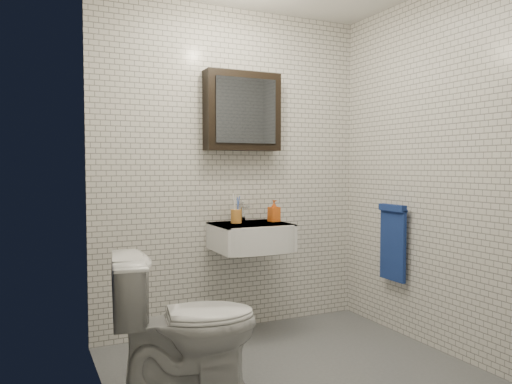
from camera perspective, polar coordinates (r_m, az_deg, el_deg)
ground at (r=3.27m, az=4.57°, el=-19.99°), size 2.20×2.00×0.01m
room_shell at (r=3.02m, az=4.69°, el=6.51°), size 2.22×2.02×2.51m
washbasin at (r=3.72m, az=-0.34°, el=-5.11°), size 0.55×0.50×0.20m
faucet at (r=3.88m, az=-1.56°, el=-2.38°), size 0.06×0.20×0.15m
mirror_cabinet at (r=3.88m, az=-1.55°, el=9.18°), size 0.60×0.15×0.60m
towel_rail at (r=3.94m, az=15.38°, el=-5.23°), size 0.09×0.30×0.58m
toothbrush_cup at (r=3.77m, az=-2.29°, el=-2.71°), size 0.09×0.09×0.23m
soap_bottle at (r=3.87m, az=2.07°, el=-2.16°), size 0.08×0.08×0.17m
toilet at (r=2.89m, az=-7.97°, el=-14.69°), size 0.85×0.57×0.81m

